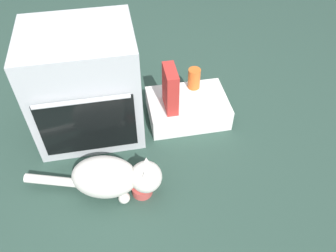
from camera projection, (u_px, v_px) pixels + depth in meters
ground at (104, 171)px, 1.98m from camera, size 8.00×8.00×0.00m
oven at (85, 85)px, 1.98m from camera, size 0.61×0.55×0.68m
pantry_cabinet at (187, 108)px, 2.24m from camera, size 0.50×0.35×0.15m
food_bowl at (142, 189)px, 1.85m from camera, size 0.11×0.11×0.08m
cat at (112, 177)px, 1.79m from camera, size 0.73×0.30×0.24m
cereal_box at (170, 89)px, 2.04m from camera, size 0.07×0.18×0.28m
sauce_jar at (194, 78)px, 2.22m from camera, size 0.08×0.08×0.14m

